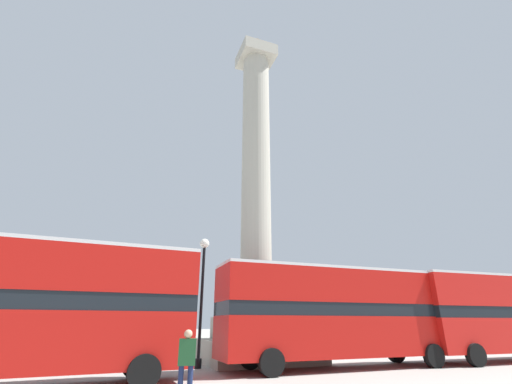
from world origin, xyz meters
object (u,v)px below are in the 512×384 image
Objects in this scene: bus_c at (499,313)px; bus_a at (340,312)px; equestrian_statue at (6,329)px; pedestrian_near_lamp at (187,360)px; bus_b at (28,305)px; monument_column at (256,232)px; street_lamp at (202,287)px.

bus_a is at bearing 179.56° from bus_c.
equestrian_statue is 3.36× the size of pedestrian_near_lamp.
monument_column is at bearing 24.58° from bus_b.
bus_b is at bearing -152.63° from monument_column.
bus_c is 16.13m from street_lamp.
street_lamp reaches higher than bus_a.
pedestrian_near_lamp is (4.55, -3.17, -1.45)m from bus_b.
pedestrian_near_lamp is (-17.57, -3.69, -1.43)m from bus_c.
bus_b is 22.13m from bus_c.
street_lamp is (-3.33, -1.53, -3.33)m from monument_column.
monument_column is at bearing 68.05° from pedestrian_near_lamp.
bus_a is 1.95× the size of street_lamp.
monument_column reaches higher than bus_b.
bus_b is 0.96× the size of bus_c.
pedestrian_near_lamp is at bearing -151.02° from bus_a.
bus_b is 1.80× the size of equestrian_statue.
bus_b is 7.89m from equestrian_statue.
street_lamp is (-15.82, 2.94, 1.09)m from bus_c.
bus_a is 6.53m from street_lamp.
monument_column reaches higher than bus_c.
street_lamp is (-5.97, 2.41, 1.11)m from bus_a.
bus_b is at bearing -174.79° from bus_a.
equestrian_statue is at bearing 154.35° from street_lamp.
bus_a is at bearing -22.02° from street_lamp.
monument_column is 6.49m from bus_a.
bus_a is 6.61× the size of pedestrian_near_lamp.
monument_column is 2.05× the size of bus_b.
street_lamp is at bearing 158.31° from bus_a.
street_lamp reaches higher than pedestrian_near_lamp.
monument_column is 11.25m from pedestrian_near_lamp.
street_lamp is at bearing -13.00° from equestrian_statue.
bus_c is 1.87× the size of equestrian_statue.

